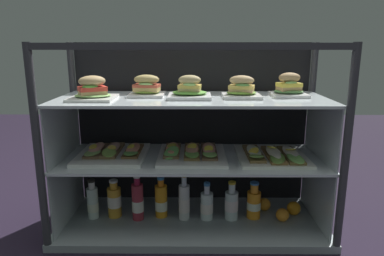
# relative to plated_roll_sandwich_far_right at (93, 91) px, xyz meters

# --- Properties ---
(ground_plane) EXTENTS (6.00, 6.00, 0.02)m
(ground_plane) POSITION_rel_plated_roll_sandwich_far_right_xyz_m (0.47, 0.06, -0.73)
(ground_plane) COLOR black
(ground_plane) RESTS_ON ground
(case_base_deck) EXTENTS (1.37, 0.54, 0.04)m
(case_base_deck) POSITION_rel_plated_roll_sandwich_far_right_xyz_m (0.47, 0.06, -0.71)
(case_base_deck) COLOR #98A3A7
(case_base_deck) RESTS_ON ground
(case_frame) EXTENTS (1.37, 0.54, 0.95)m
(case_frame) POSITION_rel_plated_roll_sandwich_far_right_xyz_m (0.47, 0.21, -0.21)
(case_frame) COLOR #333338
(case_frame) RESTS_ON ground
(riser_lower_tier) EXTENTS (1.30, 0.47, 0.33)m
(riser_lower_tier) POSITION_rel_plated_roll_sandwich_far_right_xyz_m (0.47, 0.06, -0.52)
(riser_lower_tier) COLOR silver
(riser_lower_tier) RESTS_ON case_base_deck
(shelf_lower_glass) EXTENTS (1.32, 0.48, 0.01)m
(shelf_lower_glass) POSITION_rel_plated_roll_sandwich_far_right_xyz_m (0.47, 0.06, -0.35)
(shelf_lower_glass) COLOR silver
(shelf_lower_glass) RESTS_ON riser_lower_tier
(riser_upper_tier) EXTENTS (1.30, 0.47, 0.29)m
(riser_upper_tier) POSITION_rel_plated_roll_sandwich_far_right_xyz_m (0.47, 0.06, -0.20)
(riser_upper_tier) COLOR silver
(riser_upper_tier) RESTS_ON shelf_lower_glass
(shelf_upper_glass) EXTENTS (1.32, 0.48, 0.01)m
(shelf_upper_glass) POSITION_rel_plated_roll_sandwich_far_right_xyz_m (0.47, 0.06, -0.05)
(shelf_upper_glass) COLOR silver
(shelf_upper_glass) RESTS_ON riser_upper_tier
(plated_roll_sandwich_far_right) EXTENTS (0.21, 0.21, 0.11)m
(plated_roll_sandwich_far_right) POSITION_rel_plated_roll_sandwich_far_right_xyz_m (0.00, 0.00, 0.00)
(plated_roll_sandwich_far_right) COLOR white
(plated_roll_sandwich_far_right) RESTS_ON shelf_upper_glass
(plated_roll_sandwich_center) EXTENTS (0.17, 0.17, 0.11)m
(plated_roll_sandwich_center) POSITION_rel_plated_roll_sandwich_far_right_xyz_m (0.24, 0.12, 0.00)
(plated_roll_sandwich_center) COLOR white
(plated_roll_sandwich_center) RESTS_ON shelf_upper_glass
(plated_roll_sandwich_right_of_center) EXTENTS (0.21, 0.21, 0.11)m
(plated_roll_sandwich_right_of_center) POSITION_rel_plated_roll_sandwich_far_right_xyz_m (0.46, 0.06, -0.01)
(plated_roll_sandwich_right_of_center) COLOR white
(plated_roll_sandwich_right_of_center) RESTS_ON shelf_upper_glass
(plated_roll_sandwich_left_of_center) EXTENTS (0.18, 0.18, 0.11)m
(plated_roll_sandwich_left_of_center) POSITION_rel_plated_roll_sandwich_far_right_xyz_m (0.71, 0.07, -0.00)
(plated_roll_sandwich_left_of_center) COLOR white
(plated_roll_sandwich_left_of_center) RESTS_ON shelf_upper_glass
(plated_roll_sandwich_far_left) EXTENTS (0.17, 0.17, 0.12)m
(plated_roll_sandwich_far_left) POSITION_rel_plated_roll_sandwich_far_right_xyz_m (0.95, 0.11, 0.00)
(plated_roll_sandwich_far_left) COLOR white
(plated_roll_sandwich_far_left) RESTS_ON shelf_upper_glass
(open_sandwich_tray_center) EXTENTS (0.34, 0.37, 0.06)m
(open_sandwich_tray_center) POSITION_rel_plated_roll_sandwich_far_right_xyz_m (0.06, 0.07, -0.33)
(open_sandwich_tray_center) COLOR white
(open_sandwich_tray_center) RESTS_ON shelf_lower_glass
(open_sandwich_tray_mid_left) EXTENTS (0.34, 0.37, 0.06)m
(open_sandwich_tray_mid_left) POSITION_rel_plated_roll_sandwich_far_right_xyz_m (0.47, 0.08, -0.33)
(open_sandwich_tray_mid_left) COLOR white
(open_sandwich_tray_mid_left) RESTS_ON shelf_lower_glass
(open_sandwich_tray_near_right_corner) EXTENTS (0.34, 0.37, 0.06)m
(open_sandwich_tray_near_right_corner) POSITION_rel_plated_roll_sandwich_far_right_xyz_m (0.87, 0.04, -0.33)
(open_sandwich_tray_near_right_corner) COLOR white
(open_sandwich_tray_near_right_corner) RESTS_ON shelf_lower_glass
(juice_bottle_near_post) EXTENTS (0.06, 0.06, 0.21)m
(juice_bottle_near_post) POSITION_rel_plated_roll_sandwich_far_right_xyz_m (-0.06, 0.07, -0.60)
(juice_bottle_near_post) COLOR silver
(juice_bottle_near_post) RESTS_ON case_base_deck
(juice_bottle_front_fourth) EXTENTS (0.07, 0.07, 0.21)m
(juice_bottle_front_fourth) POSITION_rel_plated_roll_sandwich_far_right_xyz_m (0.05, 0.09, -0.60)
(juice_bottle_front_fourth) COLOR gold
(juice_bottle_front_fourth) RESTS_ON case_base_deck
(juice_bottle_front_middle) EXTENTS (0.06, 0.06, 0.25)m
(juice_bottle_front_middle) POSITION_rel_plated_roll_sandwich_far_right_xyz_m (0.18, 0.05, -0.59)
(juice_bottle_front_middle) COLOR #982B3A
(juice_bottle_front_middle) RESTS_ON case_base_deck
(juice_bottle_front_second) EXTENTS (0.07, 0.07, 0.22)m
(juice_bottle_front_second) POSITION_rel_plated_roll_sandwich_far_right_xyz_m (0.30, 0.09, -0.60)
(juice_bottle_front_second) COLOR orange
(juice_bottle_front_second) RESTS_ON case_base_deck
(juice_bottle_front_left_end) EXTENTS (0.06, 0.06, 0.25)m
(juice_bottle_front_left_end) POSITION_rel_plated_roll_sandwich_far_right_xyz_m (0.43, 0.06, -0.59)
(juice_bottle_front_left_end) COLOR silver
(juice_bottle_front_left_end) RESTS_ON case_base_deck
(juice_bottle_back_center) EXTENTS (0.07, 0.07, 0.20)m
(juice_bottle_back_center) POSITION_rel_plated_roll_sandwich_far_right_xyz_m (0.55, 0.06, -0.61)
(juice_bottle_back_center) COLOR white
(juice_bottle_back_center) RESTS_ON case_base_deck
(juice_bottle_back_left) EXTENTS (0.07, 0.07, 0.21)m
(juice_bottle_back_left) POSITION_rel_plated_roll_sandwich_far_right_xyz_m (0.68, 0.06, -0.60)
(juice_bottle_back_left) COLOR silver
(juice_bottle_back_left) RESTS_ON case_base_deck
(juice_bottle_tucked_behind) EXTENTS (0.07, 0.07, 0.20)m
(juice_bottle_tucked_behind) POSITION_rel_plated_roll_sandwich_far_right_xyz_m (0.79, 0.08, -0.61)
(juice_bottle_tucked_behind) COLOR orange
(juice_bottle_tucked_behind) RESTS_ON case_base_deck
(orange_fruit_beside_bottles) EXTENTS (0.07, 0.07, 0.07)m
(orange_fruit_beside_bottles) POSITION_rel_plated_roll_sandwich_far_right_xyz_m (0.87, 0.16, -0.65)
(orange_fruit_beside_bottles) COLOR orange
(orange_fruit_beside_bottles) RESTS_ON case_base_deck
(orange_fruit_near_left_post) EXTENTS (0.07, 0.07, 0.07)m
(orange_fruit_near_left_post) POSITION_rel_plated_roll_sandwich_far_right_xyz_m (0.94, 0.04, -0.65)
(orange_fruit_near_left_post) COLOR orange
(orange_fruit_near_left_post) RESTS_ON case_base_deck
(orange_fruit_rolled_forward) EXTENTS (0.07, 0.07, 0.07)m
(orange_fruit_rolled_forward) POSITION_rel_plated_roll_sandwich_far_right_xyz_m (1.02, 0.11, -0.65)
(orange_fruit_rolled_forward) COLOR orange
(orange_fruit_rolled_forward) RESTS_ON case_base_deck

